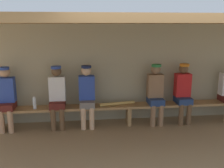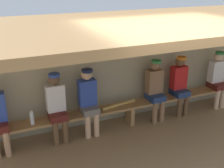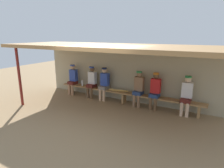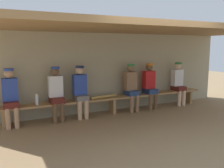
{
  "view_description": "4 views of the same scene",
  "coord_description": "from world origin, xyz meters",
  "px_view_note": "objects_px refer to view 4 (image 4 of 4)",
  "views": [
    {
      "loc": [
        -0.97,
        -3.69,
        2.18
      ],
      "look_at": [
        -0.39,
        1.37,
        0.98
      ],
      "focal_mm": 40.4,
      "sensor_mm": 36.0,
      "label": 1
    },
    {
      "loc": [
        -2.46,
        -3.17,
        3.0
      ],
      "look_at": [
        -0.53,
        1.29,
        1.09
      ],
      "focal_mm": 44.78,
      "sensor_mm": 36.0,
      "label": 2
    },
    {
      "loc": [
        3.15,
        -5.02,
        2.67
      ],
      "look_at": [
        -0.29,
        1.1,
        0.85
      ],
      "focal_mm": 30.95,
      "sensor_mm": 36.0,
      "label": 3
    },
    {
      "loc": [
        -2.85,
        -4.28,
        1.82
      ],
      "look_at": [
        -0.07,
        1.42,
        0.84
      ],
      "focal_mm": 38.6,
      "sensor_mm": 36.0,
      "label": 4
    }
  ],
  "objects_px": {
    "player_middle": "(131,85)",
    "water_bottle_clear": "(37,100)",
    "player_leftmost": "(10,95)",
    "player_in_blue": "(80,89)",
    "bench": "(112,100)",
    "player_near_post": "(178,81)",
    "player_in_red": "(150,84)",
    "baseball_bat": "(104,97)",
    "player_in_white": "(56,91)"
  },
  "relations": [
    {
      "from": "bench",
      "to": "player_near_post",
      "type": "distance_m",
      "value": 2.34
    },
    {
      "from": "player_in_white",
      "to": "player_near_post",
      "type": "distance_m",
      "value": 3.85
    },
    {
      "from": "player_near_post",
      "to": "water_bottle_clear",
      "type": "distance_m",
      "value": 4.33
    },
    {
      "from": "player_leftmost",
      "to": "player_in_red",
      "type": "relative_size",
      "value": 1.0
    },
    {
      "from": "bench",
      "to": "player_near_post",
      "type": "bearing_deg",
      "value": 0.09
    },
    {
      "from": "player_in_blue",
      "to": "player_in_white",
      "type": "bearing_deg",
      "value": 180.0
    },
    {
      "from": "player_in_red",
      "to": "baseball_bat",
      "type": "xyz_separation_m",
      "value": [
        -1.49,
        -0.0,
        -0.25
      ]
    },
    {
      "from": "player_near_post",
      "to": "bench",
      "type": "bearing_deg",
      "value": -179.91
    },
    {
      "from": "player_in_white",
      "to": "player_middle",
      "type": "xyz_separation_m",
      "value": [
        2.14,
        0.0,
        0.0
      ]
    },
    {
      "from": "bench",
      "to": "water_bottle_clear",
      "type": "relative_size",
      "value": 23.02
    },
    {
      "from": "player_in_blue",
      "to": "player_near_post",
      "type": "relative_size",
      "value": 1.0
    },
    {
      "from": "bench",
      "to": "player_in_red",
      "type": "relative_size",
      "value": 4.46
    },
    {
      "from": "player_near_post",
      "to": "player_middle",
      "type": "distance_m",
      "value": 1.71
    },
    {
      "from": "bench",
      "to": "player_in_blue",
      "type": "relative_size",
      "value": 4.46
    },
    {
      "from": "player_leftmost",
      "to": "player_in_white",
      "type": "bearing_deg",
      "value": 0.0
    },
    {
      "from": "player_leftmost",
      "to": "player_near_post",
      "type": "distance_m",
      "value": 4.89
    },
    {
      "from": "player_middle",
      "to": "water_bottle_clear",
      "type": "bearing_deg",
      "value": -178.92
    },
    {
      "from": "player_in_red",
      "to": "player_near_post",
      "type": "relative_size",
      "value": 1.0
    },
    {
      "from": "player_near_post",
      "to": "baseball_bat",
      "type": "height_order",
      "value": "player_near_post"
    },
    {
      "from": "player_in_blue",
      "to": "baseball_bat",
      "type": "height_order",
      "value": "player_in_blue"
    },
    {
      "from": "player_leftmost",
      "to": "player_in_white",
      "type": "xyz_separation_m",
      "value": [
        1.04,
        0.0,
        0.0
      ]
    },
    {
      "from": "player_in_blue",
      "to": "baseball_bat",
      "type": "xyz_separation_m",
      "value": [
        0.66,
        -0.0,
        -0.25
      ]
    },
    {
      "from": "baseball_bat",
      "to": "player_in_blue",
      "type": "bearing_deg",
      "value": 170.23
    },
    {
      "from": "water_bottle_clear",
      "to": "player_in_red",
      "type": "bearing_deg",
      "value": 0.87
    },
    {
      "from": "water_bottle_clear",
      "to": "player_middle",
      "type": "bearing_deg",
      "value": 1.08
    },
    {
      "from": "player_near_post",
      "to": "water_bottle_clear",
      "type": "bearing_deg",
      "value": -179.35
    },
    {
      "from": "player_in_blue",
      "to": "player_near_post",
      "type": "height_order",
      "value": "same"
    },
    {
      "from": "player_leftmost",
      "to": "baseball_bat",
      "type": "height_order",
      "value": "player_leftmost"
    },
    {
      "from": "player_leftmost",
      "to": "water_bottle_clear",
      "type": "xyz_separation_m",
      "value": [
        0.57,
        -0.05,
        -0.16
      ]
    },
    {
      "from": "bench",
      "to": "player_leftmost",
      "type": "height_order",
      "value": "player_leftmost"
    },
    {
      "from": "player_middle",
      "to": "baseball_bat",
      "type": "relative_size",
      "value": 1.69
    },
    {
      "from": "player_in_white",
      "to": "player_in_red",
      "type": "relative_size",
      "value": 1.0
    },
    {
      "from": "player_in_white",
      "to": "baseball_bat",
      "type": "xyz_separation_m",
      "value": [
        1.28,
        -0.0,
        -0.25
      ]
    },
    {
      "from": "player_middle",
      "to": "water_bottle_clear",
      "type": "relative_size",
      "value": 5.16
    },
    {
      "from": "player_leftmost",
      "to": "player_middle",
      "type": "xyz_separation_m",
      "value": [
        3.18,
        0.0,
        0.0
      ]
    },
    {
      "from": "player_in_red",
      "to": "player_near_post",
      "type": "distance_m",
      "value": 1.08
    },
    {
      "from": "player_in_red",
      "to": "player_in_blue",
      "type": "bearing_deg",
      "value": 180.0
    },
    {
      "from": "bench",
      "to": "baseball_bat",
      "type": "distance_m",
      "value": 0.28
    },
    {
      "from": "player_in_blue",
      "to": "player_in_red",
      "type": "xyz_separation_m",
      "value": [
        2.15,
        0.0,
        0.0
      ]
    },
    {
      "from": "player_in_white",
      "to": "player_in_blue",
      "type": "height_order",
      "value": "same"
    },
    {
      "from": "player_leftmost",
      "to": "player_in_blue",
      "type": "relative_size",
      "value": 1.0
    },
    {
      "from": "player_leftmost",
      "to": "player_in_red",
      "type": "distance_m",
      "value": 3.82
    },
    {
      "from": "player_middle",
      "to": "player_leftmost",
      "type": "bearing_deg",
      "value": 180.0
    },
    {
      "from": "player_in_red",
      "to": "baseball_bat",
      "type": "height_order",
      "value": "player_in_red"
    },
    {
      "from": "player_in_white",
      "to": "player_in_blue",
      "type": "xyz_separation_m",
      "value": [
        0.63,
        0.0,
        0.0
      ]
    },
    {
      "from": "bench",
      "to": "player_middle",
      "type": "bearing_deg",
      "value": 0.34
    },
    {
      "from": "player_leftmost",
      "to": "player_in_blue",
      "type": "height_order",
      "value": "same"
    },
    {
      "from": "player_in_white",
      "to": "water_bottle_clear",
      "type": "height_order",
      "value": "player_in_white"
    },
    {
      "from": "player_in_blue",
      "to": "player_in_red",
      "type": "distance_m",
      "value": 2.15
    },
    {
      "from": "player_in_blue",
      "to": "baseball_bat",
      "type": "relative_size",
      "value": 1.69
    }
  ]
}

